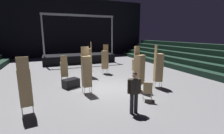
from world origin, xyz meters
The scene contains 15 objects.
ground_plane centered at (0.00, 0.00, -0.05)m, with size 22.00×30.00×0.10m, color slate.
arena_end_wall centered at (0.00, 15.00, 4.00)m, with size 22.00×0.30×8.00m, color black.
bleacher_bank_right centered at (9.12, 1.00, 1.12)m, with size 3.75×24.00×2.25m.
stage_riser centered at (0.00, 9.40, 0.56)m, with size 7.56×2.67×5.07m.
man_with_tie centered at (-0.11, -3.17, 0.95)m, with size 0.57×0.26×1.69m.
chair_stack_front_left centered at (-1.34, -0.34, 1.24)m, with size 0.46×0.46×2.48m.
chair_stack_front_right centered at (1.41, -0.99, 1.24)m, with size 0.56×0.56×2.48m.
chair_stack_mid_left centered at (-0.44, 2.94, 1.28)m, with size 0.51×0.51×2.56m.
chair_stack_mid_right centered at (2.74, -0.90, 1.24)m, with size 0.57×0.57×2.48m.
chair_stack_mid_centre centered at (-2.25, 2.22, 0.90)m, with size 0.44×0.44×1.79m.
chair_stack_rear_left centered at (1.00, 3.47, 1.15)m, with size 0.62×0.62×2.31m.
chair_stack_rear_right centered at (-4.00, -1.73, 1.15)m, with size 0.50×0.50×2.31m.
chair_stack_rear_centre centered at (2.96, 2.00, 0.86)m, with size 0.48×0.48×1.71m.
equipment_road_case centered at (-2.01, 1.00, 0.26)m, with size 0.90×0.60×0.51m, color black.
loose_chair_near_man centered at (1.08, -2.34, 0.53)m, with size 0.61×0.61×0.95m.
Camera 1 is at (-3.05, -8.22, 3.07)m, focal length 25.31 mm.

